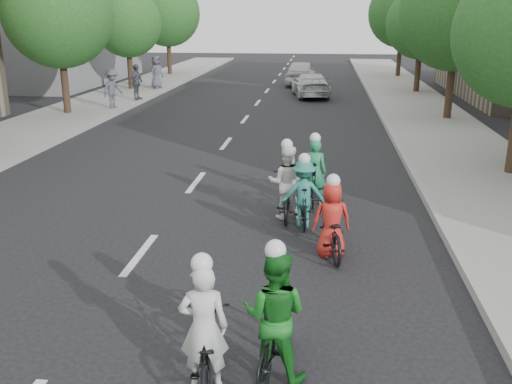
% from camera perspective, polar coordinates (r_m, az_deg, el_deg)
% --- Properties ---
extents(ground, '(120.00, 120.00, 0.00)m').
position_cam_1_polar(ground, '(11.32, -11.53, -6.15)').
color(ground, black).
rests_on(ground, ground).
extents(sidewalk_left, '(4.00, 80.00, 0.15)m').
position_cam_1_polar(sidewalk_left, '(23.30, -22.89, 5.16)').
color(sidewalk_left, gray).
rests_on(sidewalk_left, ground).
extents(curb_left, '(0.18, 80.00, 0.18)m').
position_cam_1_polar(curb_left, '(22.40, -18.52, 5.23)').
color(curb_left, '#999993').
rests_on(curb_left, ground).
extents(sidewalk_right, '(4.00, 80.00, 0.15)m').
position_cam_1_polar(sidewalk_right, '(20.81, 19.32, 4.24)').
color(sidewalk_right, gray).
rests_on(sidewalk_right, ground).
extents(curb_right, '(0.18, 80.00, 0.18)m').
position_cam_1_polar(curb_right, '(20.47, 13.98, 4.54)').
color(curb_right, '#999993').
rests_on(curb_right, ground).
extents(bldg_sw, '(10.00, 14.00, 8.00)m').
position_cam_1_polar(bldg_sw, '(42.53, -21.28, 15.61)').
color(bldg_sw, slate).
rests_on(bldg_sw, ground).
extents(tree_l_3, '(4.80, 4.80, 6.93)m').
position_cam_1_polar(tree_l_3, '(27.42, -19.19, 16.58)').
color(tree_l_3, black).
rests_on(tree_l_3, ground).
extents(tree_l_4, '(4.00, 4.00, 5.97)m').
position_cam_1_polar(tree_l_4, '(35.77, -12.75, 16.16)').
color(tree_l_4, black).
rests_on(tree_l_4, ground).
extents(tree_l_5, '(4.80, 4.80, 6.93)m').
position_cam_1_polar(tree_l_5, '(44.38, -8.86, 17.23)').
color(tree_l_5, black).
rests_on(tree_l_5, ground).
extents(tree_r_1, '(4.80, 4.80, 6.93)m').
position_cam_1_polar(tree_r_1, '(25.99, 19.50, 16.56)').
color(tree_r_1, black).
rests_on(tree_r_1, ground).
extents(tree_r_2, '(4.00, 4.00, 5.97)m').
position_cam_1_polar(tree_r_2, '(34.85, 16.23, 15.89)').
color(tree_r_2, black).
rests_on(tree_r_2, ground).
extents(tree_r_3, '(4.80, 4.80, 6.93)m').
position_cam_1_polar(tree_r_3, '(43.76, 14.41, 16.91)').
color(tree_r_3, black).
rests_on(tree_r_3, ground).
extents(cyclist_0, '(0.92, 1.90, 1.63)m').
position_cam_1_polar(cyclist_0, '(10.99, 7.54, -3.44)').
color(cyclist_0, black).
rests_on(cyclist_0, ground).
extents(cyclist_1, '(0.94, 1.66, 1.87)m').
position_cam_1_polar(cyclist_1, '(7.37, 1.90, -13.09)').
color(cyclist_1, black).
rests_on(cyclist_1, ground).
extents(cyclist_2, '(1.01, 1.56, 1.64)m').
position_cam_1_polar(cyclist_2, '(12.41, 4.78, -0.60)').
color(cyclist_2, black).
rests_on(cyclist_2, ground).
extents(cyclist_3, '(0.84, 1.84, 1.84)m').
position_cam_1_polar(cyclist_3, '(12.90, 3.05, 0.22)').
color(cyclist_3, black).
rests_on(cyclist_3, ground).
extents(cyclist_4, '(0.81, 1.71, 1.80)m').
position_cam_1_polar(cyclist_4, '(7.28, -5.08, -14.79)').
color(cyclist_4, black).
rests_on(cyclist_4, ground).
extents(cyclist_5, '(0.60, 1.83, 1.78)m').
position_cam_1_polar(cyclist_5, '(13.89, 5.82, 1.33)').
color(cyclist_5, black).
rests_on(cyclist_5, ground).
extents(follow_car_lead, '(2.52, 4.72, 1.30)m').
position_cam_1_polar(follow_car_lead, '(32.72, 5.47, 10.60)').
color(follow_car_lead, silver).
rests_on(follow_car_lead, ground).
extents(follow_car_trail, '(1.97, 4.69, 1.59)m').
position_cam_1_polar(follow_car_trail, '(38.30, 4.54, 11.81)').
color(follow_car_trail, silver).
rests_on(follow_car_trail, ground).
extents(spectator_0, '(1.10, 1.35, 1.83)m').
position_cam_1_polar(spectator_0, '(28.34, -14.14, 9.97)').
color(spectator_0, '#4E4F5B').
rests_on(spectator_0, sidewalk_left).
extents(spectator_1, '(0.68, 1.16, 1.85)m').
position_cam_1_polar(spectator_1, '(30.89, -11.88, 10.71)').
color(spectator_1, '#4F505C').
rests_on(spectator_1, sidewalk_left).
extents(spectator_2, '(0.93, 1.10, 1.92)m').
position_cam_1_polar(spectator_2, '(35.70, -9.92, 11.72)').
color(spectator_2, '#504F5D').
rests_on(spectator_2, sidewalk_left).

